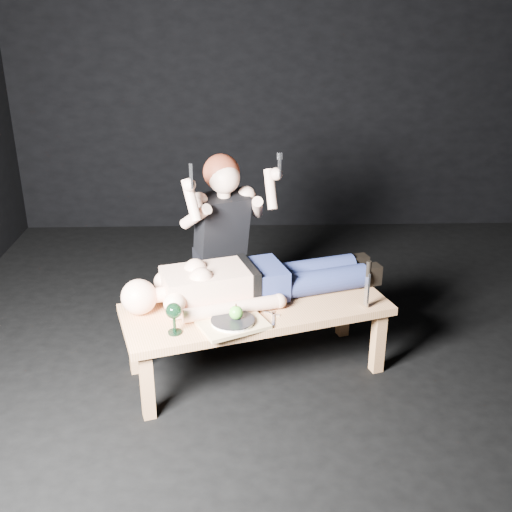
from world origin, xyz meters
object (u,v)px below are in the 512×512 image
object	(u,v)px
lying_man	(257,276)
kneeling_woman	(218,241)
carving_knife	(367,285)
goblet	(174,318)
serving_tray	(233,324)
table	(256,339)

from	to	relation	value
lying_man	kneeling_woman	xyz separation A→B (m)	(-0.25, 0.42, 0.06)
kneeling_woman	carving_knife	bearing A→B (deg)	-57.38
goblet	carving_knife	xyz separation A→B (m)	(1.10, 0.27, 0.06)
goblet	serving_tray	bearing A→B (deg)	12.25
serving_tray	goblet	bearing A→B (deg)	-167.75
table	carving_knife	world-z (taller)	carving_knife
kneeling_woman	carving_knife	xyz separation A→B (m)	(0.88, -0.59, -0.05)
table	serving_tray	distance (m)	0.36
table	goblet	bearing A→B (deg)	-163.26
table	kneeling_woman	size ratio (longest dim) A/B	1.21
kneeling_woman	serving_tray	size ratio (longest dim) A/B	3.58
goblet	kneeling_woman	bearing A→B (deg)	76.19
serving_tray	table	bearing A→B (deg)	59.67
serving_tray	carving_knife	xyz separation A→B (m)	(0.78, 0.20, 0.14)
table	lying_man	world-z (taller)	lying_man
kneeling_woman	serving_tray	world-z (taller)	kneeling_woman
table	goblet	distance (m)	0.63
kneeling_woman	carving_knife	world-z (taller)	kneeling_woman
lying_man	carving_knife	size ratio (longest dim) A/B	5.30
goblet	carving_knife	bearing A→B (deg)	13.85
lying_man	carving_knife	world-z (taller)	carving_knife
serving_tray	carving_knife	size ratio (longest dim) A/B	1.22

